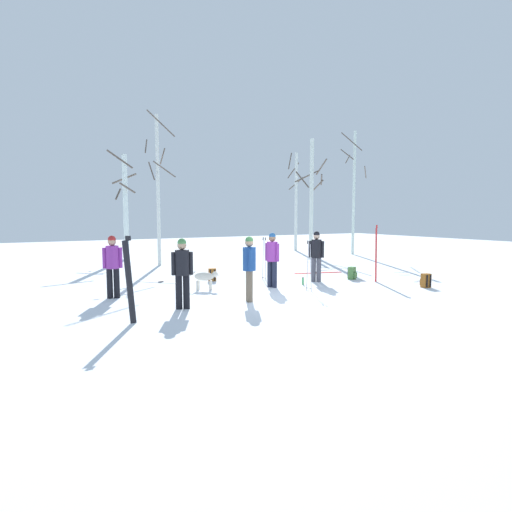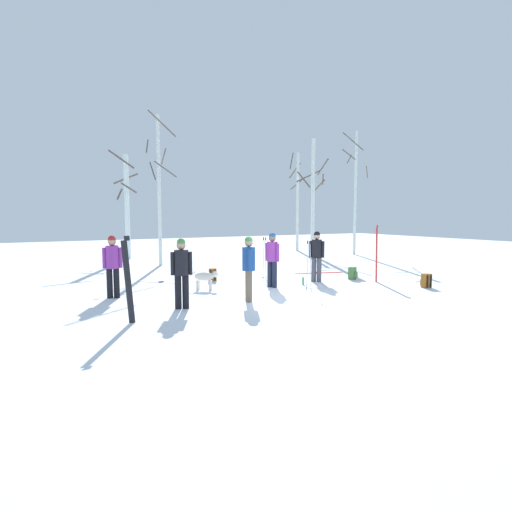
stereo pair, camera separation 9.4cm
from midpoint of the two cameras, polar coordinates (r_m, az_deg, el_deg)
The scene contains 23 objects.
ground_plane at distance 11.69m, azimuth 3.78°, elevation -5.76°, with size 60.00×60.00×0.00m, color white.
person_0 at distance 12.36m, azimuth -18.64°, elevation -0.83°, with size 0.51×0.34×1.72m.
person_1 at distance 14.72m, azimuth 7.80°, elevation 0.40°, with size 0.39×0.41×1.72m.
person_2 at distance 13.48m, azimuth 1.96°, elevation -0.03°, with size 0.34×0.49×1.72m.
person_3 at distance 10.54m, azimuth -9.97°, elevation -1.67°, with size 0.51×0.34×1.72m.
person_4 at distance 11.28m, azimuth -1.13°, elevation -1.12°, with size 0.34×0.49×1.72m.
dog at distance 13.17m, azimuth -6.89°, elevation -2.80°, with size 0.77×0.54×0.57m.
ski_pair_planted_0 at distance 15.06m, azimuth 15.42°, elevation 0.28°, with size 0.20×0.11×1.93m.
ski_pair_planted_1 at distance 9.37m, azimuth -16.69°, elevation -3.10°, with size 0.26×0.05×1.85m.
ski_pair_lying_0 at distance 14.84m, azimuth -12.50°, elevation -3.42°, with size 1.46×1.48×0.05m.
ski_pair_lying_1 at distance 17.01m, azimuth 8.04°, elevation -2.21°, with size 1.89×0.66×0.05m.
ski_poles_0 at distance 15.03m, azimuth 0.91°, elevation -0.17°, with size 0.07×0.25×1.49m.
ski_poles_1 at distance 12.96m, azimuth 6.84°, elevation -1.08°, with size 0.07×0.27×1.51m.
backpack_0 at distance 14.90m, azimuth -5.98°, elevation -2.49°, with size 0.31×0.33×0.44m.
backpack_1 at distance 15.58m, azimuth 12.43°, elevation -2.24°, with size 0.32×0.34×0.44m.
backpack_2 at distance 14.51m, azimuth 21.35°, elevation -3.06°, with size 0.27×0.30×0.44m.
water_bottle_0 at distance 12.32m, azimuth -10.41°, elevation -4.75°, with size 0.06×0.06×0.22m.
water_bottle_1 at distance 14.14m, azimuth 6.03°, elevation -3.32°, with size 0.06×0.06×0.25m.
birch_tree_2 at distance 23.00m, azimuth -17.01°, elevation 6.54°, with size 1.62×1.65×5.44m.
birch_tree_3 at distance 19.75m, azimuth -12.96°, elevation 8.84°, with size 1.33×1.33×6.64m.
birch_tree_4 at distance 24.25m, azimuth 7.26°, elevation 7.96°, with size 1.58×1.70×6.39m.
birch_tree_5 at distance 27.31m, azimuth 5.18°, elevation 7.40°, with size 1.27×0.75×6.15m.
birch_tree_6 at distance 25.25m, azimuth 12.69°, elevation 8.47°, with size 1.72×1.46×6.93m.
Camera 1 is at (-6.29, -9.58, 2.29)m, focal length 30.26 mm.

